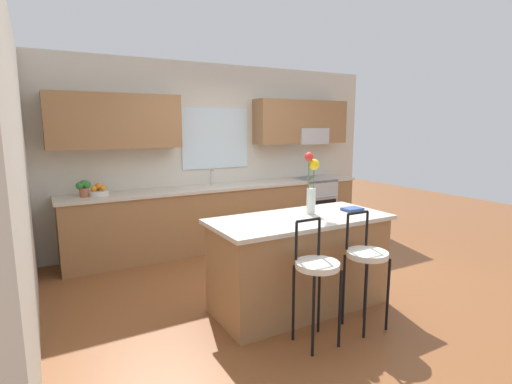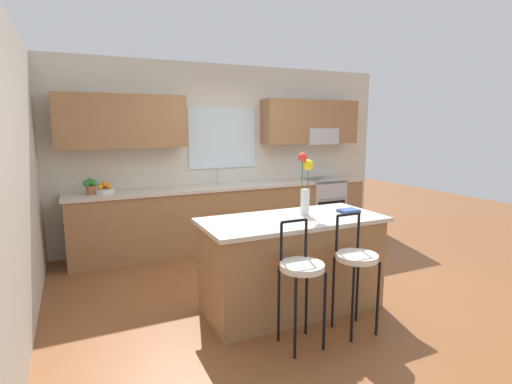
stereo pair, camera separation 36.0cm
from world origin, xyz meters
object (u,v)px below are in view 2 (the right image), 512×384
at_px(oven_range, 321,206).
at_px(potted_plant_small, 90,186).
at_px(bar_stool_middle, 356,262).
at_px(cookbook, 349,211).
at_px(kitchen_island, 292,263).
at_px(flower_vase, 305,184).
at_px(fruit_bowl_oranges, 105,190).
at_px(bar_stool_near, 301,272).

relative_size(oven_range, potted_plant_small, 4.34).
bearing_deg(bar_stool_middle, potted_plant_small, 124.88).
height_order(cookbook, potted_plant_small, potted_plant_small).
bearing_deg(potted_plant_small, kitchen_island, -52.48).
height_order(flower_vase, fruit_bowl_oranges, flower_vase).
bearing_deg(flower_vase, oven_range, 52.09).
relative_size(bar_stool_near, fruit_bowl_oranges, 4.34).
xyz_separation_m(kitchen_island, flower_vase, (0.18, 0.06, 0.77)).
distance_m(kitchen_island, flower_vase, 0.79).
height_order(bar_stool_middle, fruit_bowl_oranges, fruit_bowl_oranges).
bearing_deg(fruit_bowl_oranges, flower_vase, -51.64).
xyz_separation_m(bar_stool_middle, fruit_bowl_oranges, (-1.81, 2.84, 0.34)).
distance_m(bar_stool_near, fruit_bowl_oranges, 3.12).
xyz_separation_m(cookbook, fruit_bowl_oranges, (-2.17, 2.25, 0.04)).
bearing_deg(cookbook, potted_plant_small, 136.22).
bearing_deg(bar_stool_near, bar_stool_middle, 0.00).
bearing_deg(bar_stool_near, fruit_bowl_oranges, 113.86).
relative_size(kitchen_island, potted_plant_small, 8.38).
bearing_deg(bar_stool_middle, bar_stool_near, 180.00).
bearing_deg(bar_stool_middle, fruit_bowl_oranges, 122.46).
distance_m(flower_vase, fruit_bowl_oranges, 2.76).
bearing_deg(fruit_bowl_oranges, bar_stool_near, -66.14).
bearing_deg(bar_stool_middle, oven_range, 60.98).
bearing_deg(bar_stool_middle, kitchen_island, 113.95).
bearing_deg(fruit_bowl_oranges, oven_range, -0.48).
xyz_separation_m(oven_range, flower_vase, (-1.66, -2.13, 0.77)).
relative_size(kitchen_island, bar_stool_middle, 1.70).
bearing_deg(kitchen_island, fruit_bowl_oranges, 124.59).
relative_size(bar_stool_near, potted_plant_small, 4.92).
bearing_deg(cookbook, bar_stool_near, -147.30).
height_order(flower_vase, cookbook, flower_vase).
height_order(oven_range, potted_plant_small, potted_plant_small).
height_order(oven_range, flower_vase, flower_vase).
bearing_deg(potted_plant_small, fruit_bowl_oranges, 0.93).
xyz_separation_m(oven_range, potted_plant_small, (-3.54, 0.03, 0.58)).
bearing_deg(potted_plant_small, flower_vase, -48.90).
relative_size(bar_stool_near, flower_vase, 1.68).
distance_m(bar_stool_middle, flower_vase, 0.91).
height_order(flower_vase, potted_plant_small, flower_vase).
relative_size(bar_stool_near, cookbook, 5.21).
distance_m(flower_vase, potted_plant_small, 2.86).
height_order(bar_stool_near, bar_stool_middle, same).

